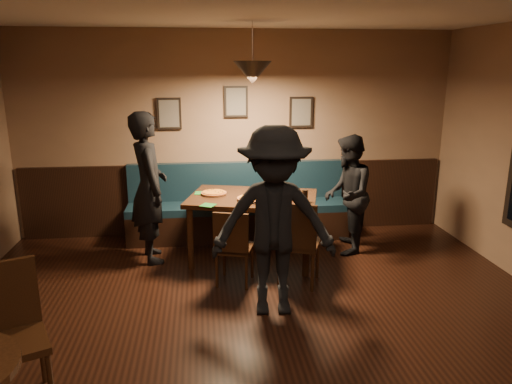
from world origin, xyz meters
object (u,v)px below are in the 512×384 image
booth_bench (238,203)px  diner_front (274,222)px  cafe_chair_far (11,341)px  diner_right (347,195)px  chair_near_left (235,246)px  chair_near_right (299,242)px  soda_glass (305,196)px  dining_table (253,228)px  tabasco_bottle (294,192)px  diner_left (149,188)px

booth_bench → diner_front: size_ratio=1.66×
booth_bench → cafe_chair_far: bearing=-119.1°
diner_right → diner_front: 1.85m
chair_near_left → chair_near_right: (0.70, -0.08, 0.05)m
chair_near_left → soda_glass: size_ratio=5.89×
cafe_chair_far → chair_near_left: bearing=-157.0°
dining_table → tabasco_bottle: tabasco_bottle is taller
diner_right → booth_bench: bearing=-99.4°
chair_near_right → dining_table: bearing=142.5°
chair_near_left → diner_front: bearing=-46.9°
diner_left → diner_front: size_ratio=1.00×
chair_near_left → diner_front: diner_front is taller
chair_near_left → cafe_chair_far: 2.46m
chair_near_left → diner_right: size_ratio=0.57×
cafe_chair_far → soda_glass: bearing=-164.0°
chair_near_left → diner_right: 1.70m
soda_glass → diner_front: bearing=-117.0°
dining_table → soda_glass: size_ratio=10.37×
diner_right → tabasco_bottle: diner_right is taller
chair_near_left → diner_right: (1.48, 0.77, 0.33)m
booth_bench → dining_table: bearing=-82.1°
diner_right → cafe_chair_far: diner_right is taller
diner_left → soda_glass: bearing=-119.1°
booth_bench → chair_near_right: bearing=-70.4°
booth_bench → cafe_chair_far: size_ratio=2.95×
diner_front → dining_table: bearing=97.3°
chair_near_right → cafe_chair_far: bearing=-121.8°
chair_near_left → tabasco_bottle: 1.02m
soda_glass → cafe_chair_far: cafe_chair_far is taller
booth_bench → diner_front: bearing=-85.4°
tabasco_bottle → chair_near_right: bearing=-94.6°
dining_table → soda_glass: 0.80m
booth_bench → tabasco_bottle: bearing=-56.6°
diner_left → soda_glass: size_ratio=12.57×
booth_bench → chair_near_left: bearing=-96.2°
chair_near_left → soda_glass: (0.83, 0.33, 0.45)m
diner_right → soda_glass: size_ratio=10.40×
booth_bench → cafe_chair_far: (-1.81, -3.26, 0.01)m
booth_bench → tabasco_bottle: size_ratio=22.43×
chair_near_left → chair_near_right: bearing=10.7°
chair_near_right → tabasco_bottle: chair_near_right is taller
chair_near_left → booth_bench: bearing=101.0°
diner_right → diner_front: bearing=-21.4°
diner_front → diner_left: bearing=136.2°
chair_near_right → diner_front: diner_front is taller
dining_table → tabasco_bottle: (0.48, -0.10, 0.47)m
soda_glass → tabasco_bottle: soda_glass is taller
dining_table → diner_right: 1.27m
cafe_chair_far → diner_front: bearing=-174.6°
cafe_chair_far → chair_near_right: bearing=-168.2°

